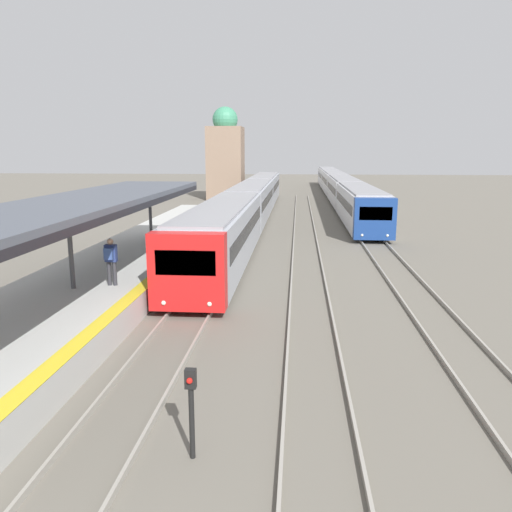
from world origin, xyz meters
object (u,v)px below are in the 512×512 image
(person_on_platform, at_px, (111,258))
(train_far, at_px, (338,185))
(train_near, at_px, (251,201))
(signal_post_near, at_px, (191,403))

(person_on_platform, xyz_separation_m, train_far, (11.08, 42.72, -0.26))
(train_near, bearing_deg, signal_post_near, -86.68)
(signal_post_near, bearing_deg, train_far, 82.77)
(train_far, height_order, signal_post_near, train_far)
(train_near, relative_size, train_far, 0.80)
(train_near, distance_m, train_far, 21.91)
(person_on_platform, height_order, train_far, train_far)
(train_near, distance_m, signal_post_near, 30.84)
(person_on_platform, distance_m, train_near, 22.60)
(train_far, bearing_deg, train_near, -112.15)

